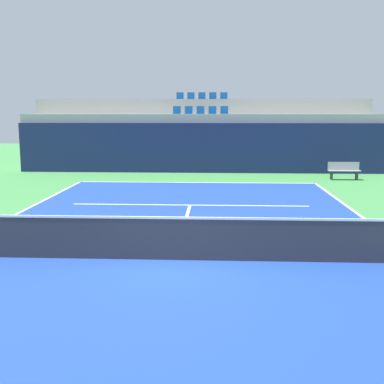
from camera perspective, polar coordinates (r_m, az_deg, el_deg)
ground_plane at (r=10.77m, az=-2.10°, el=-8.03°), size 80.00×80.00×0.00m
court_surface at (r=10.77m, az=-2.10°, el=-8.01°), size 11.00×24.00×0.01m
baseline_far at (r=22.44m, az=0.53°, el=1.12°), size 11.00×0.10×0.00m
service_line_far at (r=16.97m, az=-0.24°, el=-1.55°), size 8.26×0.10×0.00m
centre_service_line at (r=13.85m, az=-0.96°, el=-4.04°), size 0.10×6.40×0.00m
back_wall at (r=26.16m, az=0.89°, el=5.20°), size 19.63×0.30×2.67m
stands_tier_lower at (r=27.49m, az=0.99°, el=5.89°), size 19.63×2.40×3.14m
stands_tier_upper at (r=29.86m, az=1.14°, el=6.99°), size 19.63×2.40×4.00m
seating_row_lower at (r=27.54m, az=1.00°, el=9.42°), size 3.11×0.44×0.44m
seating_row_upper at (r=29.95m, az=1.16°, el=11.06°), size 3.11×0.44×0.44m
tennis_net at (r=10.63m, az=-2.12°, el=-5.42°), size 11.08×0.08×1.07m
player_bench at (r=24.55m, az=17.45°, el=2.57°), size 1.50×0.40×0.85m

